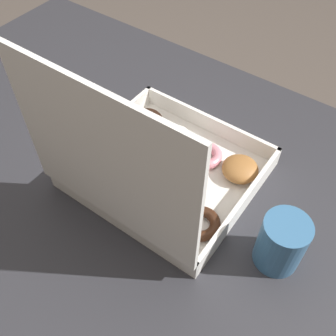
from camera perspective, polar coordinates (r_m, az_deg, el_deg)
The scene contains 4 objects.
ground_plane at distance 1.43m, azimuth -3.16°, elevation -19.83°, with size 8.00×8.00×0.00m, color #564C44.
dining_table at distance 0.85m, azimuth -5.01°, elevation -4.81°, with size 1.28×0.84×0.74m.
donut_box at distance 0.70m, azimuth -1.71°, elevation 0.27°, with size 0.32×0.31×0.32m.
coffee_mug at distance 0.65m, azimuth 16.27°, elevation -10.12°, with size 0.07×0.07×0.10m.
Camera 1 is at (-0.34, 0.35, 1.34)m, focal length 42.00 mm.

